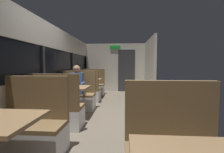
% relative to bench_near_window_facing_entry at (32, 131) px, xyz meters
% --- Properties ---
extents(ground_plane, '(3.30, 9.20, 0.02)m').
position_rel_bench_near_window_facing_entry_xyz_m(ground_plane, '(0.89, 1.39, -0.34)').
color(ground_plane, '#665B4C').
extents(carriage_window_panel_left, '(0.09, 8.48, 2.30)m').
position_rel_bench_near_window_facing_entry_xyz_m(carriage_window_panel_left, '(-0.56, 1.39, 0.78)').
color(carriage_window_panel_left, beige).
rests_on(carriage_window_panel_left, ground_plane).
extents(carriage_end_bulkhead, '(2.90, 0.11, 2.30)m').
position_rel_bench_near_window_facing_entry_xyz_m(carriage_end_bulkhead, '(0.95, 5.59, 0.81)').
color(carriage_end_bulkhead, beige).
rests_on(carriage_end_bulkhead, ground_plane).
extents(carriage_aisle_panel_right, '(0.08, 2.40, 2.30)m').
position_rel_bench_near_window_facing_entry_xyz_m(carriage_aisle_panel_right, '(2.34, 4.39, 0.82)').
color(carriage_aisle_panel_right, beige).
rests_on(carriage_aisle_panel_right, ground_plane).
extents(bench_near_window_facing_entry, '(0.95, 0.50, 1.10)m').
position_rel_bench_near_window_facing_entry_xyz_m(bench_near_window_facing_entry, '(0.00, 0.00, 0.00)').
color(bench_near_window_facing_entry, silver).
rests_on(bench_near_window_facing_entry, ground_plane).
extents(dining_table_mid_window, '(0.90, 0.70, 0.74)m').
position_rel_bench_near_window_facing_entry_xyz_m(dining_table_mid_window, '(0.00, 1.62, 0.31)').
color(dining_table_mid_window, '#9E9EA3').
rests_on(dining_table_mid_window, ground_plane).
extents(bench_mid_window_facing_end, '(0.95, 0.50, 1.10)m').
position_rel_bench_near_window_facing_entry_xyz_m(bench_mid_window_facing_end, '(0.00, 0.92, 0.00)').
color(bench_mid_window_facing_end, silver).
rests_on(bench_mid_window_facing_end, ground_plane).
extents(bench_mid_window_facing_entry, '(0.95, 0.50, 1.10)m').
position_rel_bench_near_window_facing_entry_xyz_m(bench_mid_window_facing_entry, '(0.00, 2.32, 0.00)').
color(bench_mid_window_facing_entry, silver).
rests_on(bench_mid_window_facing_entry, ground_plane).
extents(dining_table_far_window, '(0.90, 0.70, 0.74)m').
position_rel_bench_near_window_facing_entry_xyz_m(dining_table_far_window, '(0.00, 3.94, 0.31)').
color(dining_table_far_window, '#9E9EA3').
rests_on(dining_table_far_window, ground_plane).
extents(bench_far_window_facing_end, '(0.95, 0.50, 1.10)m').
position_rel_bench_near_window_facing_entry_xyz_m(bench_far_window_facing_end, '(0.00, 3.24, 0.00)').
color(bench_far_window_facing_end, silver).
rests_on(bench_far_window_facing_end, ground_plane).
extents(bench_far_window_facing_entry, '(0.95, 0.50, 1.10)m').
position_rel_bench_near_window_facing_entry_xyz_m(bench_far_window_facing_entry, '(0.00, 4.64, 0.00)').
color(bench_far_window_facing_entry, silver).
rests_on(bench_far_window_facing_entry, ground_plane).
extents(seated_passenger, '(0.47, 0.55, 1.26)m').
position_rel_bench_near_window_facing_entry_xyz_m(seated_passenger, '(0.00, 2.25, 0.21)').
color(seated_passenger, '#26262D').
rests_on(seated_passenger, ground_plane).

